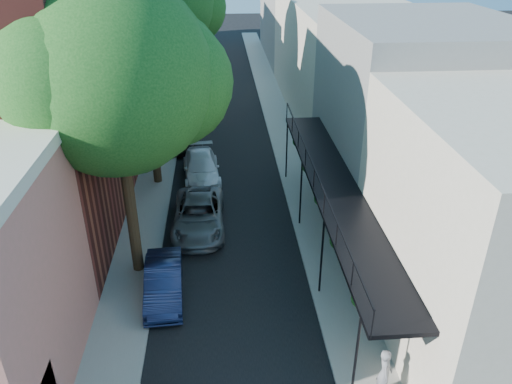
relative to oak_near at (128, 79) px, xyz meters
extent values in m
cube|color=black|center=(3.37, 19.74, -7.87)|extent=(6.00, 64.00, 0.01)
cube|color=gray|center=(-0.63, 19.74, -7.82)|extent=(2.00, 64.00, 0.12)
cube|color=gray|center=(7.37, 19.74, -7.82)|extent=(2.00, 64.00, 0.12)
cube|color=gray|center=(-1.65, 3.74, 0.12)|extent=(0.06, 7.00, 4.00)
cube|color=gray|center=(-5.63, 15.74, -3.38)|extent=(8.00, 12.00, 9.00)
cube|color=beige|center=(-5.63, 29.74, -2.88)|extent=(8.00, 16.00, 10.00)
cube|color=#CF766A|center=(-5.63, 43.74, -3.88)|extent=(8.00, 12.00, 8.00)
cube|color=gray|center=(12.37, 4.74, -3.38)|extent=(8.00, 10.00, 9.00)
cube|color=beige|center=(12.37, 19.74, -3.88)|extent=(8.00, 20.00, 8.00)
cube|color=gray|center=(12.37, 37.74, -2.88)|extent=(8.00, 16.00, 10.00)
cube|color=black|center=(7.57, -0.26, -4.38)|extent=(2.00, 16.00, 0.15)
cube|color=black|center=(6.62, -0.26, -3.50)|extent=(0.05, 16.00, 0.05)
cylinder|color=black|center=(6.67, -7.26, -6.07)|extent=(0.08, 0.08, 3.40)
cylinder|color=black|center=(6.67, 7.74, -6.07)|extent=(0.08, 0.08, 3.40)
sphere|color=#134514|center=(6.97, -6.26, -4.83)|extent=(0.60, 0.60, 0.60)
sphere|color=#134514|center=(6.97, -0.26, -4.83)|extent=(0.60, 0.60, 0.60)
sphere|color=#134514|center=(6.97, 5.74, -4.83)|extent=(0.60, 0.60, 0.60)
cylinder|color=#342414|center=(-0.43, -0.26, -4.38)|extent=(0.44, 0.44, 7.00)
sphere|color=#134514|center=(-0.43, -0.26, 0.14)|extent=(6.80, 6.80, 6.80)
sphere|color=#134514|center=(1.27, 0.76, -0.36)|extent=(4.76, 4.76, 4.76)
cylinder|color=#342414|center=(-0.43, 7.74, -4.73)|extent=(0.44, 0.44, 6.30)
sphere|color=#134514|center=(-0.43, 7.74, -0.68)|extent=(6.00, 6.00, 6.00)
sphere|color=#134514|center=(1.07, 8.64, -1.18)|extent=(4.20, 4.20, 4.20)
cylinder|color=#342414|center=(-0.43, 16.74, -4.20)|extent=(0.44, 0.44, 7.35)
sphere|color=#134514|center=(-0.43, 16.74, 0.52)|extent=(7.00, 7.00, 7.00)
sphere|color=#134514|center=(1.32, 17.79, 0.02)|extent=(4.90, 4.90, 4.90)
imported|color=#151E41|center=(0.77, -1.94, -7.23)|extent=(1.62, 3.99, 1.29)
imported|color=#5A5E62|center=(1.97, 2.84, -7.18)|extent=(2.37, 5.07, 1.40)
imported|color=silver|center=(1.97, 8.04, -7.19)|extent=(2.31, 4.89, 1.38)
imported|color=black|center=(0.77, 12.75, -7.18)|extent=(1.88, 4.17, 1.39)
imported|color=slate|center=(0.77, 16.80, -7.32)|extent=(1.64, 3.54, 1.12)
imported|color=slate|center=(7.63, -7.13, -6.91)|extent=(0.55, 0.70, 1.71)
camera|label=1|loc=(3.12, -17.18, 4.54)|focal=35.00mm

